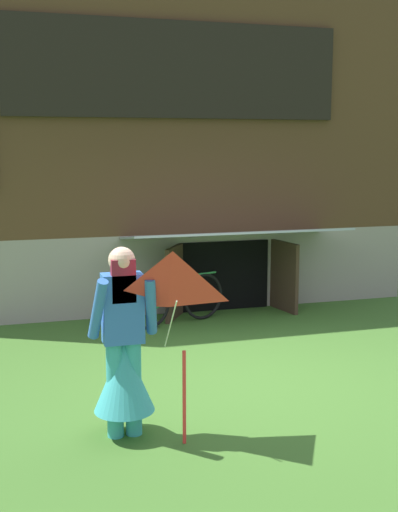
% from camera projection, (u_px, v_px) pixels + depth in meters
% --- Properties ---
extents(ground_plane, '(60.00, 60.00, 0.00)m').
position_uv_depth(ground_plane, '(248.00, 379.00, 7.14)').
color(ground_plane, '#386023').
extents(log_house, '(7.55, 5.72, 5.34)m').
position_uv_depth(log_house, '(143.00, 134.00, 11.72)').
color(log_house, gray).
rests_on(log_house, ground_plane).
extents(person, '(0.61, 0.53, 1.64)m').
position_uv_depth(person, '(124.00, 358.00, 5.64)').
color(person, teal).
rests_on(person, ground_plane).
extents(kite, '(0.81, 0.71, 1.60)m').
position_uv_depth(kite, '(173.00, 296.00, 5.20)').
color(kite, red).
rests_on(kite, ground_plane).
extents(bicycle_green, '(1.51, 0.57, 0.72)m').
position_uv_depth(bicycle_green, '(177.00, 300.00, 9.28)').
color(bicycle_green, black).
rests_on(bicycle_green, ground_plane).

